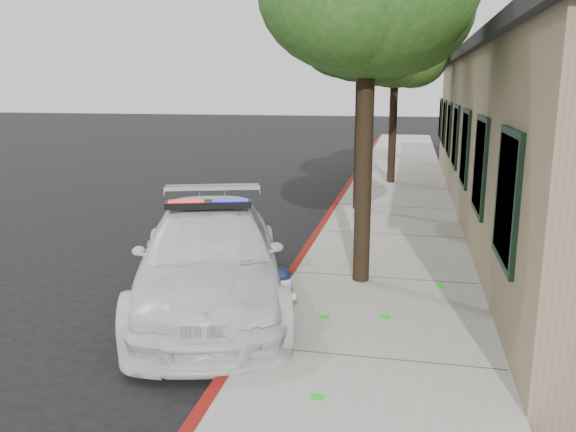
{
  "coord_description": "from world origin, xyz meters",
  "views": [
    {
      "loc": [
        1.98,
        -6.42,
        3.28
      ],
      "look_at": [
        -0.01,
        3.1,
        1.11
      ],
      "focal_mm": 36.41,
      "sensor_mm": 36.0,
      "label": 1
    }
  ],
  "objects_px": {
    "fire_hydrant": "(282,293)",
    "street_tree_far": "(396,52)",
    "street_tree_mid": "(363,34)",
    "police_car": "(210,257)"
  },
  "relations": [
    {
      "from": "police_car",
      "to": "fire_hydrant",
      "type": "relative_size",
      "value": 7.63
    },
    {
      "from": "police_car",
      "to": "street_tree_mid",
      "type": "relative_size",
      "value": 0.97
    },
    {
      "from": "street_tree_mid",
      "to": "street_tree_far",
      "type": "height_order",
      "value": "street_tree_mid"
    },
    {
      "from": "fire_hydrant",
      "to": "street_tree_far",
      "type": "distance_m",
      "value": 12.75
    },
    {
      "from": "police_car",
      "to": "street_tree_far",
      "type": "distance_m",
      "value": 12.24
    },
    {
      "from": "police_car",
      "to": "street_tree_far",
      "type": "relative_size",
      "value": 1.01
    },
    {
      "from": "police_car",
      "to": "street_tree_far",
      "type": "bearing_deg",
      "value": 60.8
    },
    {
      "from": "police_car",
      "to": "street_tree_mid",
      "type": "bearing_deg",
      "value": 59.31
    },
    {
      "from": "fire_hydrant",
      "to": "street_tree_mid",
      "type": "distance_m",
      "value": 8.67
    },
    {
      "from": "police_car",
      "to": "street_tree_far",
      "type": "xyz_separation_m",
      "value": [
        2.32,
        11.48,
        3.57
      ]
    }
  ]
}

